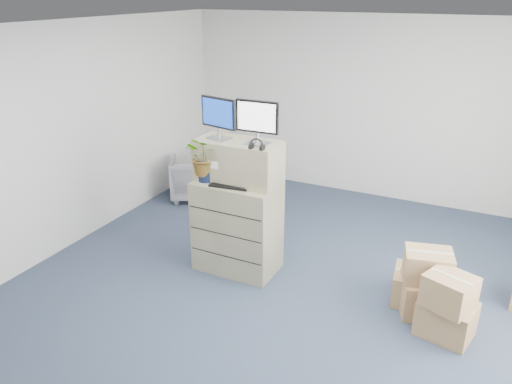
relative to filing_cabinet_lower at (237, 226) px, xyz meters
The scene contains 16 objects.
ground 1.06m from the filing_cabinet_lower, 33.85° to the right, with size 7.00×7.00×0.00m, color #222E3E.
wall_back 3.21m from the filing_cabinet_lower, 75.94° to the left, with size 6.00×0.02×2.80m, color beige.
filing_cabinet_lower is the anchor object (origin of this frame).
filing_cabinet_upper 0.79m from the filing_cabinet_lower, 89.57° to the left, with size 0.95×0.47×0.47m, color gray.
monitor_left 1.31m from the filing_cabinet_lower, behind, with size 0.47×0.23×0.47m.
monitor_right 1.31m from the filing_cabinet_lower, ahead, with size 0.48×0.19×0.48m.
headphones 1.12m from the filing_cabinet_lower, 22.94° to the right, with size 0.16×0.16×0.02m, color black.
keyboard 0.58m from the filing_cabinet_lower, 93.36° to the right, with size 0.45×0.19×0.02m, color black.
mouse 0.65m from the filing_cabinet_lower, 17.95° to the right, with size 0.11×0.07×0.04m, color silver.
water_bottle 0.71m from the filing_cabinet_lower, 51.93° to the left, with size 0.09×0.09×0.30m, color gray.
phone_dock 0.60m from the filing_cabinet_lower, 164.58° to the left, with size 0.06×0.05×0.14m.
external_drive 0.68m from the filing_cabinet_lower, 25.63° to the left, with size 0.22×0.16×0.06m, color black.
tissue_box 0.75m from the filing_cabinet_lower, 12.50° to the left, with size 0.26×0.13×0.10m, color #44AAE8.
potted_plant 0.87m from the filing_cabinet_lower, 155.29° to the right, with size 0.51×0.54×0.43m.
office_chair 2.32m from the filing_cabinet_lower, 135.34° to the left, with size 0.71×0.67×0.73m, color slate.
cardboard_boxes 2.62m from the filing_cabinet_lower, ahead, with size 1.96×1.46×0.71m.
Camera 1 is at (1.75, -4.11, 3.14)m, focal length 35.00 mm.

